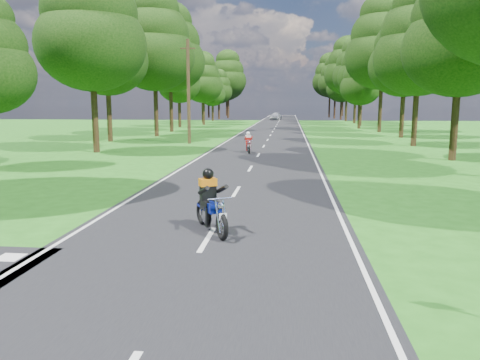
# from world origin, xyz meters

# --- Properties ---
(ground) EXTENTS (160.00, 160.00, 0.00)m
(ground) POSITION_xyz_m (0.00, 0.00, 0.00)
(ground) COLOR #1F5D15
(ground) RESTS_ON ground
(main_road) EXTENTS (7.00, 140.00, 0.02)m
(main_road) POSITION_xyz_m (0.00, 50.00, 0.01)
(main_road) COLOR black
(main_road) RESTS_ON ground
(road_markings) EXTENTS (7.40, 140.00, 0.01)m
(road_markings) POSITION_xyz_m (-0.14, 48.13, 0.02)
(road_markings) COLOR silver
(road_markings) RESTS_ON main_road
(treeline) EXTENTS (40.00, 115.35, 14.78)m
(treeline) POSITION_xyz_m (1.43, 60.06, 8.25)
(treeline) COLOR black
(treeline) RESTS_ON ground
(telegraph_pole) EXTENTS (1.20, 0.26, 8.00)m
(telegraph_pole) POSITION_xyz_m (-6.00, 28.00, 4.07)
(telegraph_pole) COLOR #382616
(telegraph_pole) RESTS_ON ground
(rider_near_blue) EXTENTS (1.43, 1.94, 1.55)m
(rider_near_blue) POSITION_xyz_m (-0.01, 2.67, 0.80)
(rider_near_blue) COLOR navy
(rider_near_blue) RESTS_ON main_road
(rider_far_red) EXTENTS (0.78, 1.67, 1.34)m
(rider_far_red) POSITION_xyz_m (-0.74, 21.41, 0.69)
(rider_far_red) COLOR #B41D0D
(rider_far_red) RESTS_ON main_road
(distant_car) EXTENTS (2.51, 4.62, 1.49)m
(distant_car) POSITION_xyz_m (-0.75, 81.45, 0.77)
(distant_car) COLOR silver
(distant_car) RESTS_ON main_road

